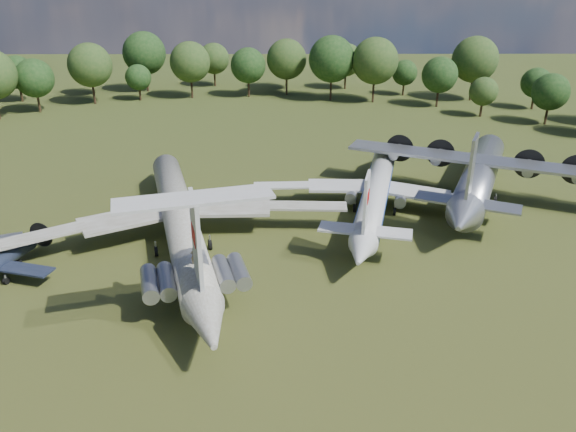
{
  "coord_description": "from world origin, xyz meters",
  "views": [
    {
      "loc": [
        7.74,
        -59.1,
        29.37
      ],
      "look_at": [
        8.03,
        -4.71,
        5.0
      ],
      "focal_mm": 35.0,
      "sensor_mm": 36.0,
      "label": 1
    }
  ],
  "objects_px": {
    "il62_airliner": "(180,225)",
    "an12_transport": "(478,180)",
    "person_on_il62": "(194,256)",
    "tu104_jet": "(376,195)"
  },
  "relations": [
    {
      "from": "il62_airliner",
      "to": "an12_transport",
      "type": "height_order",
      "value": "an12_transport"
    },
    {
      "from": "il62_airliner",
      "to": "person_on_il62",
      "type": "xyz_separation_m",
      "value": [
        3.81,
        -13.65,
        3.35
      ]
    },
    {
      "from": "an12_transport",
      "to": "person_on_il62",
      "type": "bearing_deg",
      "value": -117.32
    },
    {
      "from": "tu104_jet",
      "to": "an12_transport",
      "type": "xyz_separation_m",
      "value": [
        14.49,
        4.05,
        0.53
      ]
    },
    {
      "from": "il62_airliner",
      "to": "an12_transport",
      "type": "bearing_deg",
      "value": 4.36
    },
    {
      "from": "an12_transport",
      "to": "person_on_il62",
      "type": "distance_m",
      "value": 44.12
    },
    {
      "from": "tu104_jet",
      "to": "person_on_il62",
      "type": "xyz_separation_m",
      "value": [
        -19.86,
        -23.45,
        3.72
      ]
    },
    {
      "from": "il62_airliner",
      "to": "tu104_jet",
      "type": "height_order",
      "value": "il62_airliner"
    },
    {
      "from": "tu104_jet",
      "to": "person_on_il62",
      "type": "bearing_deg",
      "value": -116.76
    },
    {
      "from": "an12_transport",
      "to": "person_on_il62",
      "type": "xyz_separation_m",
      "value": [
        -34.35,
        -27.5,
        3.19
      ]
    }
  ]
}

